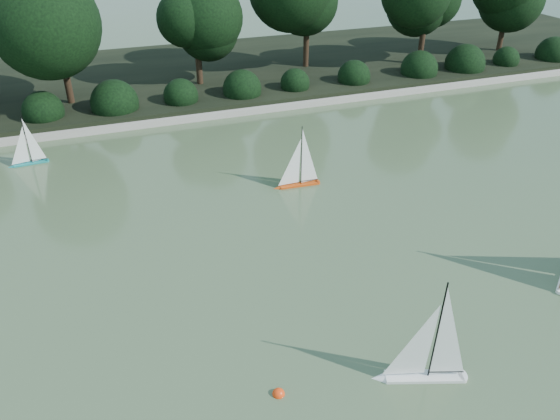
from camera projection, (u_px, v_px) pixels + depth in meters
name	position (u px, v px, depth m)	size (l,w,h in m)	color
ground	(304.00, 322.00, 8.36)	(80.00, 80.00, 0.00)	#3A4A2C
pond_coping	(185.00, 118.00, 15.61)	(40.00, 0.35, 0.18)	gray
far_bank	(162.00, 77.00, 18.82)	(40.00, 8.00, 0.30)	black
tree_line	(202.00, 7.00, 16.66)	(26.31, 3.93, 4.39)	black
shrub_hedge	(178.00, 96.00, 16.16)	(29.10, 1.10, 1.10)	black
sailboat_white_a	(419.00, 363.00, 7.26)	(1.29, 0.60, 1.78)	silver
sailboat_orange	(296.00, 177.00, 12.10)	(1.10, 0.24, 1.50)	#CD420F
sailboat_teal	(26.00, 157.00, 13.08)	(0.95, 0.21, 1.29)	#167D7B
race_buoy	(279.00, 394.00, 7.16)	(0.17, 0.17, 0.17)	#F63B0C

